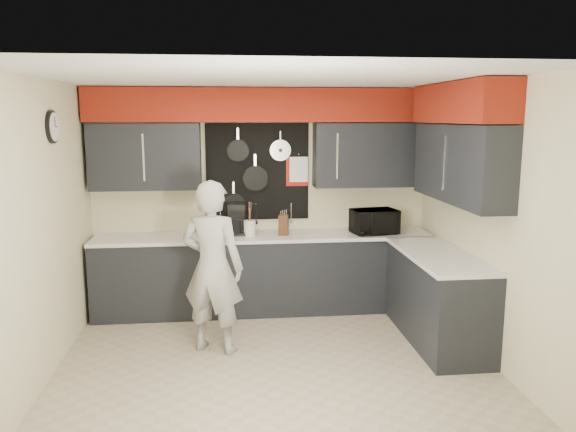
{
  "coord_description": "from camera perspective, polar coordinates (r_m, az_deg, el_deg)",
  "views": [
    {
      "loc": [
        -0.42,
        -4.93,
        2.27
      ],
      "look_at": [
        0.18,
        0.5,
        1.3
      ],
      "focal_mm": 35.0,
      "sensor_mm": 36.0,
      "label": 1
    }
  ],
  "objects": [
    {
      "name": "microwave",
      "position": [
        6.64,
        8.75,
        -0.56
      ],
      "size": [
        0.56,
        0.43,
        0.28
      ],
      "primitive_type": "imported",
      "rotation": [
        0.0,
        0.0,
        0.18
      ],
      "color": "black",
      "rests_on": "base_cabinets"
    },
    {
      "name": "left_wall_assembly",
      "position": [
        5.28,
        -23.53,
        -1.01
      ],
      "size": [
        0.05,
        3.5,
        2.6
      ],
      "color": "beige",
      "rests_on": "ground"
    },
    {
      "name": "knife_block",
      "position": [
        6.48,
        -0.46,
        -0.91
      ],
      "size": [
        0.13,
        0.13,
        0.24
      ],
      "primitive_type": "cube",
      "rotation": [
        0.0,
        0.0,
        -0.24
      ],
      "color": "#352110",
      "rests_on": "base_cabinets"
    },
    {
      "name": "right_wall_assembly",
      "position": [
        5.68,
        17.42,
        6.29
      ],
      "size": [
        0.36,
        3.5,
        2.6
      ],
      "color": "beige",
      "rests_on": "ground"
    },
    {
      "name": "back_wall_assembly",
      "position": [
        6.55,
        -2.55,
        7.76
      ],
      "size": [
        4.0,
        0.36,
        2.6
      ],
      "color": "beige",
      "rests_on": "ground"
    },
    {
      "name": "utensil_crock",
      "position": [
        6.47,
        -3.91,
        -1.22
      ],
      "size": [
        0.14,
        0.14,
        0.18
      ],
      "primitive_type": "cylinder",
      "color": "white",
      "rests_on": "base_cabinets"
    },
    {
      "name": "person",
      "position": [
        5.46,
        -7.67,
        -5.18
      ],
      "size": [
        0.72,
        0.61,
        1.69
      ],
      "primitive_type": "imported",
      "rotation": [
        0.0,
        0.0,
        2.76
      ],
      "color": "#AAAAA7",
      "rests_on": "ground"
    },
    {
      "name": "ground",
      "position": [
        5.45,
        -1.33,
        -14.59
      ],
      "size": [
        4.0,
        4.0,
        0.0
      ],
      "primitive_type": "plane",
      "color": "tan",
      "rests_on": "ground"
    },
    {
      "name": "base_cabinets",
      "position": [
        6.39,
        2.18,
        -6.43
      ],
      "size": [
        3.95,
        2.2,
        0.92
      ],
      "color": "black",
      "rests_on": "ground"
    },
    {
      "name": "coffee_maker",
      "position": [
        6.55,
        -5.29,
        -0.21
      ],
      "size": [
        0.2,
        0.25,
        0.37
      ],
      "rotation": [
        0.0,
        0.0,
        0.01
      ],
      "color": "black",
      "rests_on": "base_cabinets"
    }
  ]
}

